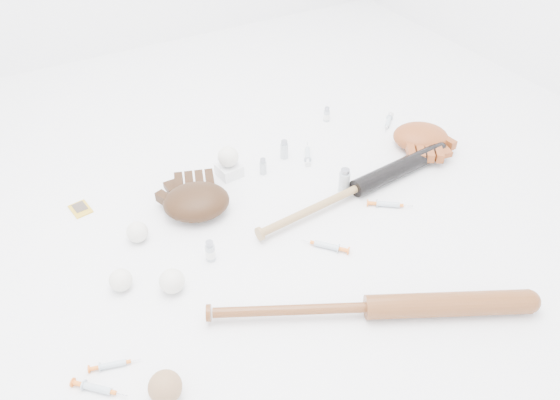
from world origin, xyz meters
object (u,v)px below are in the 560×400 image
bat_dark (357,188)px  bat_wood (369,307)px  glove_dark (196,201)px  pedestal (229,170)px

bat_dark → bat_wood: 0.51m
bat_dark → glove_dark: glove_dark is taller
pedestal → bat_wood: bearing=-86.1°
bat_dark → bat_wood: bearing=-127.7°
bat_wood → pedestal: size_ratio=11.74×
glove_dark → pedestal: (0.18, 0.13, -0.02)m
bat_dark → bat_wood: bat_wood is taller
bat_dark → pedestal: 0.46m
bat_dark → glove_dark: bearing=154.6°
glove_dark → bat_dark: bearing=-1.0°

